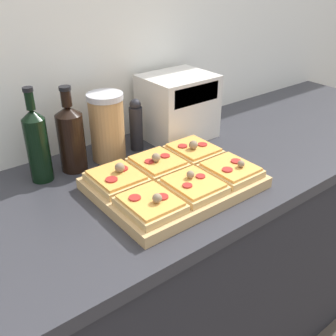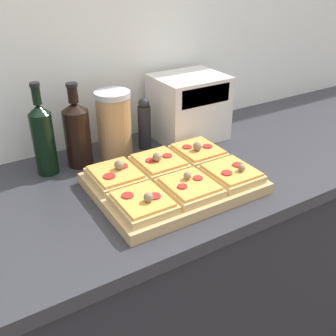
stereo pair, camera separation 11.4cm
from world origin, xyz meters
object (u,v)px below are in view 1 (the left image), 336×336
object	(u,v)px
grain_jar_tall	(107,127)
pepper_mill	(136,125)
cutting_board	(174,183)
toaster_oven	(178,107)
olive_oil_bottle	(37,144)
wine_bottle	(71,137)

from	to	relation	value
grain_jar_tall	pepper_mill	distance (m)	0.11
cutting_board	toaster_oven	world-z (taller)	toaster_oven
cutting_board	toaster_oven	distance (m)	0.38
cutting_board	grain_jar_tall	distance (m)	0.30
olive_oil_bottle	toaster_oven	size ratio (longest dim) A/B	1.07
olive_oil_bottle	pepper_mill	size ratio (longest dim) A/B	1.57
olive_oil_bottle	grain_jar_tall	world-z (taller)	olive_oil_bottle
grain_jar_tall	pepper_mill	size ratio (longest dim) A/B	1.22
toaster_oven	pepper_mill	bearing A→B (deg)	179.73
wine_bottle	toaster_oven	distance (m)	0.42
grain_jar_tall	wine_bottle	bearing A→B (deg)	-180.00
cutting_board	olive_oil_bottle	xyz separation A→B (m)	(-0.28, 0.28, 0.10)
wine_bottle	grain_jar_tall	size ratio (longest dim) A/B	1.21
olive_oil_bottle	toaster_oven	distance (m)	0.52
toaster_oven	grain_jar_tall	bearing A→B (deg)	179.83
olive_oil_bottle	toaster_oven	bearing A→B (deg)	-0.09
pepper_mill	cutting_board	bearing A→B (deg)	-102.05
wine_bottle	pepper_mill	size ratio (longest dim) A/B	1.48
cutting_board	olive_oil_bottle	world-z (taller)	olive_oil_bottle
wine_bottle	grain_jar_tall	world-z (taller)	wine_bottle
wine_bottle	pepper_mill	distance (m)	0.24
grain_jar_tall	toaster_oven	xyz separation A→B (m)	(0.29, -0.00, 0.00)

